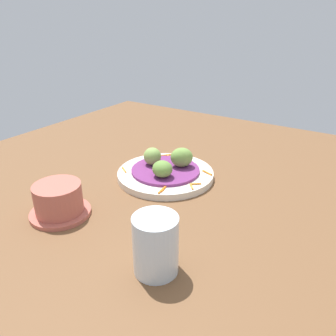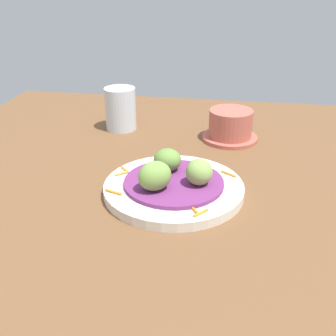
# 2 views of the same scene
# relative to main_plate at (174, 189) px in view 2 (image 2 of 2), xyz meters

# --- Properties ---
(table_surface) EXTENTS (1.10, 1.10, 0.02)m
(table_surface) POSITION_rel_main_plate_xyz_m (0.02, -0.01, -0.02)
(table_surface) COLOR brown
(table_surface) RESTS_ON ground
(main_plate) EXTENTS (0.23, 0.23, 0.02)m
(main_plate) POSITION_rel_main_plate_xyz_m (0.00, 0.00, 0.00)
(main_plate) COLOR silver
(main_plate) RESTS_ON table_surface
(cabbage_bed) EXTENTS (0.16, 0.16, 0.01)m
(cabbage_bed) POSITION_rel_main_plate_xyz_m (0.00, 0.00, 0.01)
(cabbage_bed) COLOR #702D6B
(cabbage_bed) RESTS_ON main_plate
(carrot_garnish) EXTENTS (0.21, 0.19, 0.00)m
(carrot_garnish) POSITION_rel_main_plate_xyz_m (-0.02, 0.01, 0.01)
(carrot_garnish) COLOR orange
(carrot_garnish) RESTS_ON main_plate
(guac_scoop_left) EXTENTS (0.06, 0.06, 0.04)m
(guac_scoop_left) POSITION_rel_main_plate_xyz_m (-0.02, 0.04, 0.03)
(guac_scoop_left) COLOR olive
(guac_scoop_left) RESTS_ON cabbage_bed
(guac_scoop_center) EXTENTS (0.07, 0.07, 0.05)m
(guac_scoop_center) POSITION_rel_main_plate_xyz_m (-0.02, -0.03, 0.04)
(guac_scoop_center) COLOR #759E47
(guac_scoop_center) RESTS_ON cabbage_bed
(guac_scoop_right) EXTENTS (0.05, 0.05, 0.04)m
(guac_scoop_right) POSITION_rel_main_plate_xyz_m (0.04, -0.00, 0.04)
(guac_scoop_right) COLOR #84A851
(guac_scoop_right) RESTS_ON cabbage_bed
(terracotta_bowl) EXTENTS (0.12, 0.12, 0.07)m
(terracotta_bowl) POSITION_rel_main_plate_xyz_m (0.08, 0.25, 0.02)
(terracotta_bowl) COLOR #B75B4C
(terracotta_bowl) RESTS_ON table_surface
(water_glass) EXTENTS (0.07, 0.07, 0.09)m
(water_glass) POSITION_rel_main_plate_xyz_m (-0.16, 0.28, 0.04)
(water_glass) COLOR silver
(water_glass) RESTS_ON table_surface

